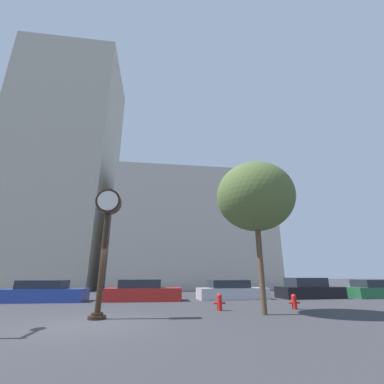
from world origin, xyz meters
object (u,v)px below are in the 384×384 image
Objects in this scene: car_black at (308,290)px; car_blue at (45,293)px; fire_hydrant_near at (294,301)px; car_green at (375,290)px; fire_hydrant_far at (219,302)px; street_clock at (106,225)px; car_silver at (231,291)px; car_red at (143,292)px; bare_tree at (255,197)px.

car_blue is at bearing 178.15° from car_black.
fire_hydrant_near is at bearing -20.47° from car_blue.
fire_hydrant_near is (-4.14, -5.58, -0.23)m from car_black.
car_green reaches higher than fire_hydrant_far.
car_black reaches higher than car_green.
car_black is (17.29, 0.22, 0.04)m from car_blue.
street_clock is 1.07× the size of car_silver.
car_blue is at bearing 157.82° from fire_hydrant_near.
car_silver is at bearing 5.57° from car_red.
fire_hydrant_far is at bearing -114.48° from car_silver.
car_green reaches higher than car_silver.
car_red is 0.71× the size of bare_tree.
fire_hydrant_far is at bearing 134.48° from bare_tree.
car_green reaches higher than fire_hydrant_near.
fire_hydrant_near is at bearing -0.08° from fire_hydrant_far.
bare_tree is at bearing -45.52° from fire_hydrant_far.
car_black is (11.44, 0.43, 0.03)m from car_red.
street_clock is 6.12m from fire_hydrant_far.
car_black is (5.58, -0.00, 0.06)m from car_silver.
car_silver is at bearing 68.64° from fire_hydrant_far.
bare_tree reaches higher than car_red.
car_green is 6.41× the size of fire_hydrant_near.
car_black is at bearing 48.44° from bare_tree.
car_black is 6.95m from fire_hydrant_near.
car_green is (22.25, -0.10, -0.01)m from car_blue.
bare_tree is (-6.28, -7.08, 4.42)m from car_black.
car_silver is 1.07× the size of car_black.
street_clock is 6.96× the size of fire_hydrant_far.
car_black is (12.76, 7.27, -2.89)m from street_clock.
fire_hydrant_far reaches higher than fire_hydrant_near.
car_blue reaches higher than fire_hydrant_near.
bare_tree is (5.16, -6.66, 4.45)m from car_red.
car_silver reaches higher than fire_hydrant_near.
car_black is at bearing 29.66° from street_clock.
fire_hydrant_far is 0.11× the size of bare_tree.
street_clock is 8.88m from car_blue.
car_red is (1.32, 6.84, -2.92)m from street_clock.
street_clock reaches higher than car_green.
car_black reaches higher than fire_hydrant_far.
car_silver is 7.09× the size of fire_hydrant_near.
bare_tree is (11.01, -6.86, 4.46)m from car_blue.
car_red is 8.94m from fire_hydrant_near.
bare_tree is (-2.14, -1.50, 4.65)m from fire_hydrant_near.
car_silver is at bearing 104.46° from fire_hydrant_near.
car_red is 9.53m from bare_tree.
bare_tree reaches higher than car_silver.
car_green is at bearing -6.20° from car_black.
car_blue is (-4.52, 7.05, -2.93)m from street_clock.
street_clock is at bearing -137.76° from car_silver.
car_silver is 6.53× the size of fire_hydrant_far.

